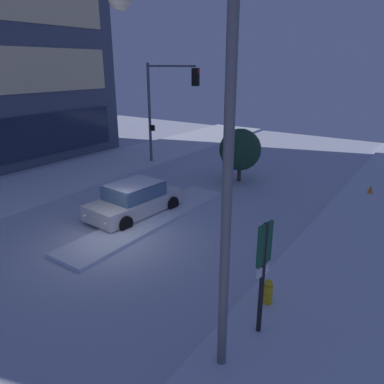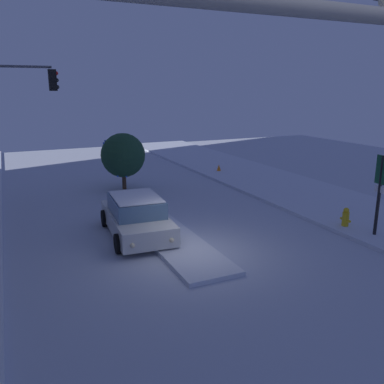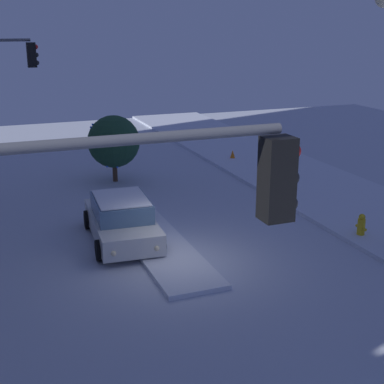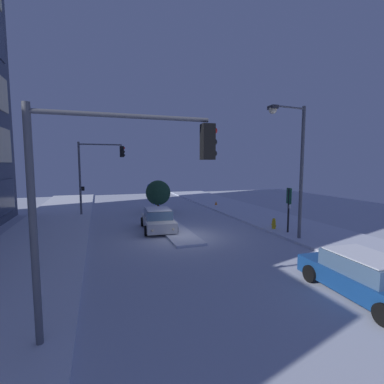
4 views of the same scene
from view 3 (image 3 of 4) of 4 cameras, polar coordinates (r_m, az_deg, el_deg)
ground at (r=16.84m, az=-1.34°, el=-7.29°), size 52.00×52.00×0.00m
median_strip at (r=18.78m, az=-4.29°, el=-4.44°), size 9.00×1.80×0.14m
car_far at (r=18.40m, az=-7.26°, el=-2.88°), size 4.52×2.37×1.49m
traffic_light_corner_far_left at (r=6.10m, az=-13.21°, el=-10.01°), size 0.32×4.85×6.01m
fire_hydrant at (r=19.35m, az=17.05°, el=-3.43°), size 0.48×0.26×0.87m
decorated_tree_median at (r=25.06m, az=-8.08°, el=5.17°), size 2.34×2.38×3.02m
construction_cone at (r=29.08m, az=4.21°, el=3.80°), size 0.36×0.36×0.55m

